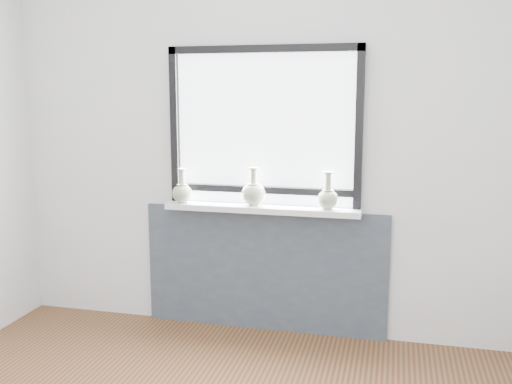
% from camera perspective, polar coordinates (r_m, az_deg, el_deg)
% --- Properties ---
extents(back_wall, '(3.60, 0.02, 2.60)m').
position_cam_1_polar(back_wall, '(3.85, 0.93, 4.75)').
color(back_wall, silver).
rests_on(back_wall, ground).
extents(apron_panel, '(1.70, 0.03, 0.86)m').
position_cam_1_polar(apron_panel, '(4.00, 0.80, -7.81)').
color(apron_panel, '#424D56').
rests_on(apron_panel, ground).
extents(windowsill, '(1.32, 0.18, 0.04)m').
position_cam_1_polar(windowsill, '(3.82, 0.58, -1.67)').
color(windowsill, white).
rests_on(windowsill, apron_panel).
extents(window, '(1.30, 0.06, 1.05)m').
position_cam_1_polar(window, '(3.81, 0.81, 6.82)').
color(window, black).
rests_on(window, windowsill).
extents(vase_a, '(0.14, 0.14, 0.24)m').
position_cam_1_polar(vase_a, '(3.94, -7.38, 0.00)').
color(vase_a, '#A5AD8C').
rests_on(vase_a, windowsill).
extents(vase_b, '(0.16, 0.16, 0.26)m').
position_cam_1_polar(vase_b, '(3.81, -0.25, -0.08)').
color(vase_b, '#A5AD8C').
rests_on(vase_b, windowsill).
extents(vase_c, '(0.14, 0.14, 0.25)m').
position_cam_1_polar(vase_c, '(3.71, 7.20, -0.54)').
color(vase_c, '#A5AD8C').
rests_on(vase_c, windowsill).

